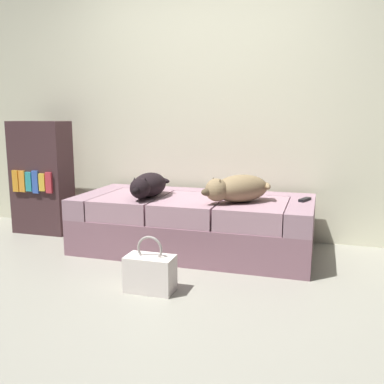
{
  "coord_description": "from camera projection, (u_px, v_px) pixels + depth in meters",
  "views": [
    {
      "loc": [
        1.03,
        -2.39,
        1.14
      ],
      "look_at": [
        0.0,
        0.99,
        0.52
      ],
      "focal_mm": 40.15,
      "sensor_mm": 36.0,
      "label": 1
    }
  ],
  "objects": [
    {
      "name": "couch",
      "position": [
        194.0,
        224.0,
        3.68
      ],
      "size": [
        1.98,
        0.91,
        0.47
      ],
      "color": "#845C68",
      "rests_on": "ground"
    },
    {
      "name": "dog_dark",
      "position": [
        148.0,
        185.0,
        3.6
      ],
      "size": [
        0.27,
        0.6,
        0.2
      ],
      "color": "black",
      "rests_on": "couch"
    },
    {
      "name": "tv_remote",
      "position": [
        305.0,
        200.0,
        3.46
      ],
      "size": [
        0.1,
        0.16,
        0.02
      ],
      "primitive_type": "cube",
      "rotation": [
        0.0,
        0.0,
        -0.39
      ],
      "color": "black",
      "rests_on": "couch"
    },
    {
      "name": "ground_plane",
      "position": [
        147.0,
        298.0,
        2.74
      ],
      "size": [
        10.0,
        10.0,
        0.0
      ],
      "primitive_type": "plane",
      "color": "gray"
    },
    {
      "name": "dog_tan",
      "position": [
        237.0,
        189.0,
        3.39
      ],
      "size": [
        0.54,
        0.54,
        0.22
      ],
      "color": "olive",
      "rests_on": "couch"
    },
    {
      "name": "handbag",
      "position": [
        150.0,
        273.0,
        2.83
      ],
      "size": [
        0.32,
        0.18,
        0.38
      ],
      "color": "silver",
      "rests_on": "ground"
    },
    {
      "name": "bookshelf",
      "position": [
        42.0,
        177.0,
        4.23
      ],
      "size": [
        0.56,
        0.3,
        1.1
      ],
      "color": "#41292C",
      "rests_on": "ground"
    },
    {
      "name": "back_wall",
      "position": [
        212.0,
        89.0,
        4.04
      ],
      "size": [
        6.4,
        0.1,
        2.8
      ],
      "primitive_type": "cube",
      "color": "beige",
      "rests_on": "ground"
    }
  ]
}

